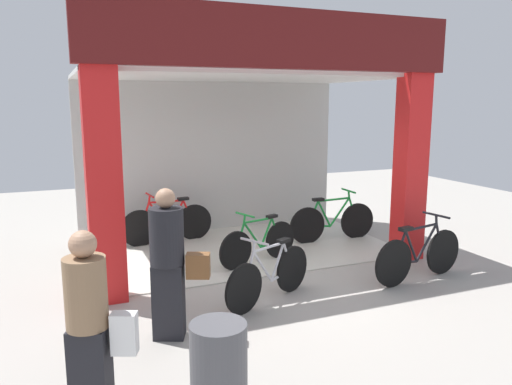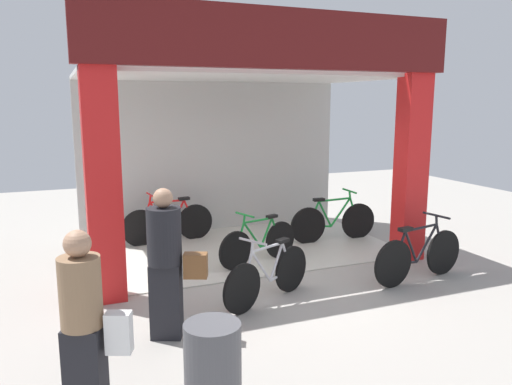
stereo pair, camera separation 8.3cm
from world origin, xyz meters
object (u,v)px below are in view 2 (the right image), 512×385
bicycle_inside_0 (333,221)px  bicycle_parked_0 (419,255)px  bicycle_inside_1 (169,223)px  bicycle_parked_1 (268,275)px  trash_bin (213,380)px  bicycle_inside_2 (259,243)px  pedestrian_1 (85,332)px  pedestrian_0 (167,261)px

bicycle_inside_0 → bicycle_parked_0: size_ratio=1.01×
bicycle_inside_0 → bicycle_inside_1: bicycle_inside_0 is taller
bicycle_parked_1 → trash_bin: (-1.45, -2.30, 0.11)m
bicycle_inside_2 → bicycle_parked_0: (1.87, -1.59, 0.04)m
bicycle_inside_0 → bicycle_parked_0: 2.29m
bicycle_parked_1 → pedestrian_1: 3.05m
bicycle_inside_1 → pedestrian_1: pedestrian_1 is taller
bicycle_parked_0 → pedestrian_1: pedestrian_1 is taller
trash_bin → pedestrian_0: bearing=89.0°
bicycle_parked_0 → pedestrian_1: size_ratio=1.04×
pedestrian_0 → bicycle_parked_1: bearing=19.6°
bicycle_parked_1 → pedestrian_1: size_ratio=0.89×
pedestrian_0 → trash_bin: (-0.03, -1.80, -0.41)m
bicycle_inside_0 → bicycle_parked_1: bicycle_inside_0 is taller
bicycle_inside_1 → trash_bin: (-0.84, -5.55, 0.09)m
pedestrian_1 → trash_bin: bearing=-24.8°
bicycle_parked_1 → bicycle_inside_0: bearing=44.2°
pedestrian_1 → bicycle_parked_1: bearing=38.8°
bicycle_inside_1 → pedestrian_0: (-0.81, -3.75, 0.50)m
bicycle_parked_0 → trash_bin: 4.40m
bicycle_inside_0 → trash_bin: bearing=-129.5°
bicycle_parked_1 → bicycle_inside_2: bearing=72.3°
pedestrian_0 → pedestrian_1: size_ratio=1.02×
bicycle_inside_1 → pedestrian_0: pedestrian_0 is taller
bicycle_inside_1 → bicycle_parked_0: 4.46m
bicycle_parked_0 → bicycle_inside_0: bearing=92.1°
bicycle_inside_1 → trash_bin: size_ratio=1.84×
bicycle_inside_2 → bicycle_parked_0: size_ratio=0.87×
bicycle_inside_0 → pedestrian_0: bearing=-143.7°
bicycle_inside_1 → pedestrian_0: size_ratio=1.02×
bicycle_parked_0 → trash_bin: bicycle_parked_0 is taller
bicycle_inside_1 → bicycle_parked_0: bearing=-48.4°
pedestrian_0 → bicycle_inside_1: bearing=77.8°
bicycle_parked_0 → bicycle_parked_1: bearing=177.7°
bicycle_parked_0 → bicycle_parked_1: size_ratio=1.17×
bicycle_inside_1 → pedestrian_1: (-1.74, -5.13, 0.47)m
bicycle_inside_0 → pedestrian_1: pedestrian_1 is taller
bicycle_parked_0 → pedestrian_1: bearing=-159.1°
bicycle_inside_1 → bicycle_inside_2: size_ratio=1.14×
bicycle_inside_2 → bicycle_inside_0: bearing=21.5°
bicycle_parked_1 → trash_bin: size_ratio=1.58×
pedestrian_1 → bicycle_inside_1: bearing=71.3°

